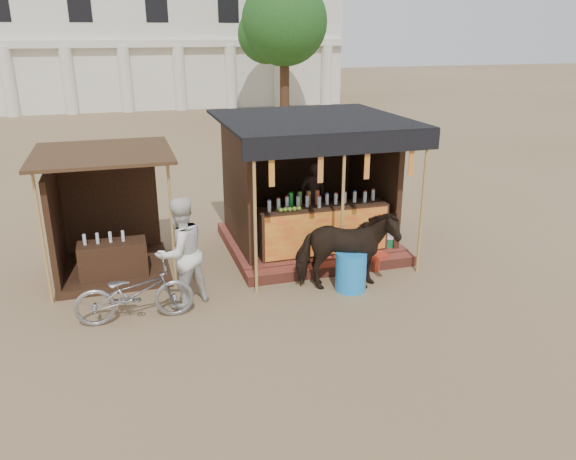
# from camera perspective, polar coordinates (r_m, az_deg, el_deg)

# --- Properties ---
(ground) EXTENTS (120.00, 120.00, 0.00)m
(ground) POSITION_cam_1_polar(r_m,az_deg,el_deg) (8.92, 3.03, -10.01)
(ground) COLOR #846B4C
(ground) RESTS_ON ground
(main_stall) EXTENTS (3.60, 3.61, 2.78)m
(main_stall) POSITION_cam_1_polar(r_m,az_deg,el_deg) (11.75, 2.22, 2.89)
(main_stall) COLOR brown
(main_stall) RESTS_ON ground
(secondary_stall) EXTENTS (2.40, 2.40, 2.38)m
(secondary_stall) POSITION_cam_1_polar(r_m,az_deg,el_deg) (11.11, -18.41, -0.09)
(secondary_stall) COLOR #382214
(secondary_stall) RESTS_ON ground
(cow) EXTENTS (1.89, 1.14, 1.49)m
(cow) POSITION_cam_1_polar(r_m,az_deg,el_deg) (9.94, 5.91, -2.12)
(cow) COLOR black
(cow) RESTS_ON ground
(motorbike) EXTENTS (1.86, 0.66, 0.97)m
(motorbike) POSITION_cam_1_polar(r_m,az_deg,el_deg) (9.27, -15.34, -6.16)
(motorbike) COLOR gray
(motorbike) RESTS_ON ground
(bystander) EXTENTS (1.14, 1.06, 1.88)m
(bystander) POSITION_cam_1_polar(r_m,az_deg,el_deg) (9.44, -10.85, -2.27)
(bystander) COLOR silver
(bystander) RESTS_ON ground
(blue_barrel) EXTENTS (0.71, 0.71, 0.71)m
(blue_barrel) POSITION_cam_1_polar(r_m,az_deg,el_deg) (10.08, 6.40, -4.19)
(blue_barrel) COLOR #1D83DB
(blue_barrel) RESTS_ON ground
(red_crate) EXTENTS (0.56, 0.56, 0.27)m
(red_crate) POSITION_cam_1_polar(r_m,az_deg,el_deg) (11.19, 8.74, -3.05)
(red_crate) COLOR #A42D1B
(red_crate) RESTS_ON ground
(cooler) EXTENTS (0.76, 0.65, 0.46)m
(cooler) POSITION_cam_1_polar(r_m,az_deg,el_deg) (11.81, 9.48, -1.35)
(cooler) COLOR #186E3E
(cooler) RESTS_ON ground
(background_building) EXTENTS (26.00, 7.45, 8.18)m
(background_building) POSITION_cam_1_polar(r_m,az_deg,el_deg) (37.22, -16.67, 18.22)
(background_building) COLOR silver
(background_building) RESTS_ON ground
(tree) EXTENTS (4.50, 4.40, 7.00)m
(tree) POSITION_cam_1_polar(r_m,az_deg,el_deg) (30.62, -0.80, 20.07)
(tree) COLOR #382314
(tree) RESTS_ON ground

